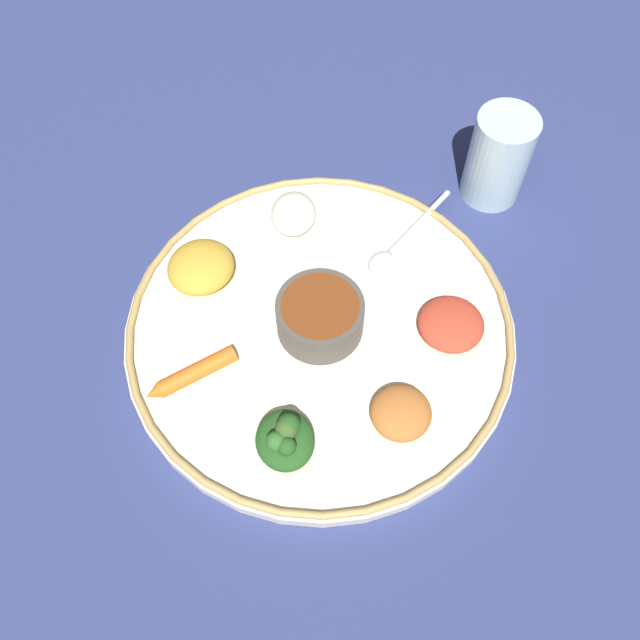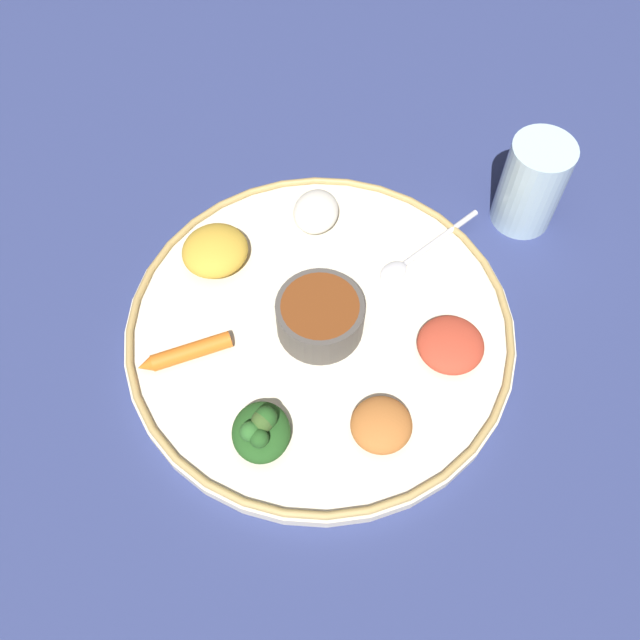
# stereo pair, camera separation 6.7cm
# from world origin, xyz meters

# --- Properties ---
(ground_plane) EXTENTS (2.40, 2.40, 0.00)m
(ground_plane) POSITION_xyz_m (0.00, 0.00, 0.00)
(ground_plane) COLOR navy
(platter) EXTENTS (0.42, 0.42, 0.02)m
(platter) POSITION_xyz_m (0.00, 0.00, 0.01)
(platter) COLOR beige
(platter) RESTS_ON ground_plane
(platter_rim) EXTENTS (0.41, 0.41, 0.01)m
(platter_rim) POSITION_xyz_m (0.00, 0.00, 0.02)
(platter_rim) COLOR tan
(platter_rim) RESTS_ON platter
(center_bowl) EXTENTS (0.09, 0.09, 0.04)m
(center_bowl) POSITION_xyz_m (0.00, 0.00, 0.04)
(center_bowl) COLOR #4C4742
(center_bowl) RESTS_ON platter
(spoon) EXTENTS (0.10, 0.13, 0.01)m
(spoon) POSITION_xyz_m (-0.09, 0.11, 0.02)
(spoon) COLOR silver
(spoon) RESTS_ON platter
(greens_pile) EXTENTS (0.06, 0.06, 0.05)m
(greens_pile) POSITION_xyz_m (0.12, -0.06, 0.04)
(greens_pile) COLOR #23511E
(greens_pile) RESTS_ON platter
(carrot_near_spoon) EXTENTS (0.05, 0.10, 0.02)m
(carrot_near_spoon) POSITION_xyz_m (0.03, -0.14, 0.02)
(carrot_near_spoon) COLOR orange
(carrot_near_spoon) RESTS_ON platter
(mound_berbere_red) EXTENTS (0.10, 0.10, 0.02)m
(mound_berbere_red) POSITION_xyz_m (0.03, 0.13, 0.03)
(mound_berbere_red) COLOR #B73D28
(mound_berbere_red) RESTS_ON platter
(mound_lentil_yellow) EXTENTS (0.10, 0.10, 0.03)m
(mound_lentil_yellow) POSITION_xyz_m (-0.09, -0.11, 0.03)
(mound_lentil_yellow) COLOR gold
(mound_lentil_yellow) RESTS_ON platter
(mound_rice_white) EXTENTS (0.07, 0.07, 0.03)m
(mound_rice_white) POSITION_xyz_m (-0.15, 0.00, 0.03)
(mound_rice_white) COLOR silver
(mound_rice_white) RESTS_ON platter
(mound_chickpea) EXTENTS (0.08, 0.08, 0.03)m
(mound_chickpea) POSITION_xyz_m (0.12, 0.06, 0.03)
(mound_chickpea) COLOR #B2662D
(mound_chickpea) RESTS_ON platter
(drinking_glass) EXTENTS (0.07, 0.07, 0.12)m
(drinking_glass) POSITION_xyz_m (-0.15, 0.25, 0.05)
(drinking_glass) COLOR silver
(drinking_glass) RESTS_ON ground_plane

